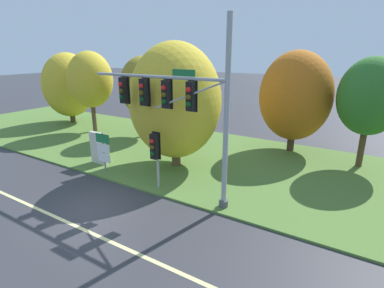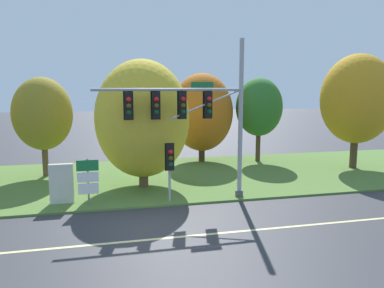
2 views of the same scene
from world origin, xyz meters
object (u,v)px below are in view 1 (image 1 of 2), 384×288
at_px(route_sign_post, 103,149).
at_px(pedestrian_signal_near_kerb, 155,149).
at_px(tree_behind_signpost, 144,86).
at_px(tree_tall_centre, 295,96).
at_px(tree_left_of_mast, 90,80).
at_px(tree_mid_verge, 175,101).
at_px(traffic_signal_mast, 177,102).
at_px(tree_right_far, 371,97).
at_px(tree_nearest_road, 69,85).
at_px(info_kiosk, 98,148).

bearing_deg(route_sign_post, pedestrian_signal_near_kerb, -3.58).
relative_size(tree_behind_signpost, tree_tall_centre, 0.94).
bearing_deg(tree_behind_signpost, tree_left_of_mast, -166.58).
relative_size(pedestrian_signal_near_kerb, tree_tall_centre, 0.44).
distance_m(route_sign_post, tree_mid_verge, 4.75).
height_order(traffic_signal_mast, tree_tall_centre, traffic_signal_mast).
relative_size(traffic_signal_mast, pedestrian_signal_near_kerb, 2.75).
bearing_deg(tree_right_far, tree_nearest_road, -176.50).
height_order(pedestrian_signal_near_kerb, tree_behind_signpost, tree_behind_signpost).
xyz_separation_m(pedestrian_signal_near_kerb, info_kiosk, (-5.07, 0.94, -1.08)).
xyz_separation_m(route_sign_post, tree_left_of_mast, (-7.43, 5.76, 2.91)).
height_order(tree_left_of_mast, tree_right_far, tree_left_of_mast).
bearing_deg(tree_tall_centre, info_kiosk, -137.06).
height_order(route_sign_post, tree_right_far, tree_right_far).
xyz_separation_m(tree_nearest_road, tree_right_far, (23.84, 1.46, 0.60)).
height_order(tree_mid_verge, info_kiosk, tree_mid_verge).
distance_m(route_sign_post, tree_right_far, 14.91).
xyz_separation_m(traffic_signal_mast, tree_nearest_road, (-16.87, 7.03, -0.90)).
bearing_deg(traffic_signal_mast, tree_mid_verge, 126.37).
relative_size(tree_behind_signpost, tree_mid_verge, 0.88).
bearing_deg(traffic_signal_mast, tree_behind_signpost, 138.58).
relative_size(traffic_signal_mast, tree_tall_centre, 1.20).
distance_m(tree_left_of_mast, tree_behind_signpost, 4.73).
xyz_separation_m(traffic_signal_mast, route_sign_post, (-5.05, 0.11, -3.04)).
bearing_deg(pedestrian_signal_near_kerb, tree_behind_signpost, 133.19).
bearing_deg(tree_left_of_mast, tree_nearest_road, 165.19).
bearing_deg(tree_tall_centre, tree_behind_signpost, -167.74).
height_order(traffic_signal_mast, info_kiosk, traffic_signal_mast).
xyz_separation_m(tree_left_of_mast, tree_tall_centre, (15.28, 3.42, -0.55)).
relative_size(tree_nearest_road, tree_left_of_mast, 0.98).
distance_m(tree_nearest_road, tree_mid_verge, 15.22).
height_order(tree_mid_verge, tree_right_far, tree_mid_verge).
bearing_deg(tree_nearest_road, tree_left_of_mast, -14.81).
xyz_separation_m(traffic_signal_mast, tree_right_far, (6.97, 8.49, -0.30)).
height_order(pedestrian_signal_near_kerb, route_sign_post, pedestrian_signal_near_kerb).
xyz_separation_m(traffic_signal_mast, tree_behind_signpost, (-7.89, 6.97, -0.47)).
xyz_separation_m(traffic_signal_mast, tree_tall_centre, (2.80, 9.29, -0.68)).
relative_size(traffic_signal_mast, tree_nearest_road, 1.23).
bearing_deg(tree_tall_centre, route_sign_post, -130.57).
bearing_deg(tree_mid_verge, info_kiosk, -152.10).
relative_size(tree_left_of_mast, tree_right_far, 1.04).
xyz_separation_m(tree_nearest_road, tree_mid_verge, (14.67, -4.04, 0.33)).
bearing_deg(tree_tall_centre, traffic_signal_mast, -106.79).
bearing_deg(tree_tall_centre, tree_nearest_road, -173.44).
height_order(tree_left_of_mast, tree_mid_verge, tree_mid_verge).
bearing_deg(tree_right_far, tree_left_of_mast, -172.34).
relative_size(traffic_signal_mast, tree_left_of_mast, 1.21).
bearing_deg(tree_tall_centre, pedestrian_signal_near_kerb, -113.23).
relative_size(pedestrian_signal_near_kerb, info_kiosk, 1.50).
distance_m(tree_behind_signpost, info_kiosk, 7.00).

